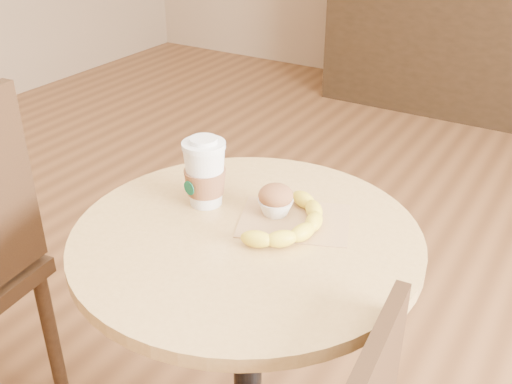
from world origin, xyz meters
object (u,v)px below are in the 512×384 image
at_px(coffee_cup, 205,175).
at_px(muffin, 276,200).
at_px(cafe_table, 247,304).
at_px(banana, 294,222).

distance_m(coffee_cup, muffin, 0.17).
distance_m(cafe_table, banana, 0.24).
bearing_deg(muffin, banana, -28.65).
xyz_separation_m(cafe_table, coffee_cup, (-0.15, 0.06, 0.27)).
height_order(cafe_table, coffee_cup, coffee_cup).
xyz_separation_m(cafe_table, banana, (0.08, 0.06, 0.22)).
xyz_separation_m(muffin, banana, (0.07, -0.04, -0.02)).
xyz_separation_m(coffee_cup, muffin, (0.16, 0.04, -0.04)).
bearing_deg(banana, cafe_table, -137.92).
distance_m(cafe_table, coffee_cup, 0.31).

